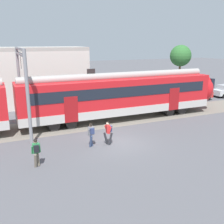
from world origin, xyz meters
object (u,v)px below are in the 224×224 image
object	(u,v)px
pedestrian_green	(36,151)
pedestrian_grey	(91,133)
commuter_train	(22,103)
pedestrian_red	(108,131)
parked_car_red	(196,94)

from	to	relation	value
pedestrian_green	pedestrian_grey	xyz separation A→B (m)	(3.84, 1.59, 0.00)
commuter_train	pedestrian_grey	bearing A→B (deg)	-53.83
pedestrian_red	pedestrian_grey	bearing A→B (deg)	174.78
pedestrian_green	parked_car_red	xyz separation A→B (m)	(20.50, 10.44, -0.21)
pedestrian_green	pedestrian_grey	size ratio (longest dim) A/B	1.00
pedestrian_green	pedestrian_red	world-z (taller)	same
pedestrian_green	pedestrian_red	bearing A→B (deg)	16.34
pedestrian_grey	commuter_train	bearing A→B (deg)	126.17
commuter_train	pedestrian_green	world-z (taller)	commuter_train
commuter_train	pedestrian_green	distance (m)	7.03
commuter_train	pedestrian_red	world-z (taller)	commuter_train
pedestrian_grey	pedestrian_red	size ratio (longest dim) A/B	1.00
pedestrian_grey	parked_car_red	bearing A→B (deg)	27.97
commuter_train	pedestrian_green	xyz separation A→B (m)	(0.05, -6.92, -1.26)
pedestrian_red	parked_car_red	size ratio (longest dim) A/B	0.41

